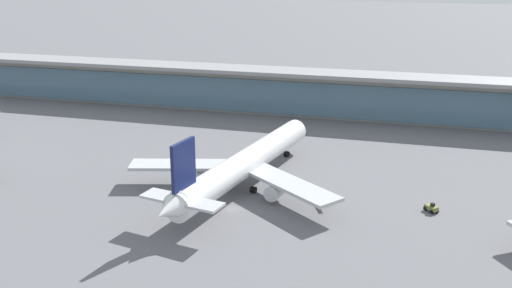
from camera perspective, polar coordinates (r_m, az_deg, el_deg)
The scene contains 5 objects.
ground_plane at distance 122.66m, azimuth -2.36°, elevation -6.40°, with size 1200.00×1200.00×0.00m, color slate.
airliner_centre_stand at distance 131.33m, azimuth -1.21°, elevation -2.01°, with size 51.18×67.47×18.09m.
service_truck_near_nose_olive at distance 126.29m, azimuth 16.89°, elevation -6.03°, with size 3.20×3.26×2.05m.
service_truck_mid_apron_yellow at distance 126.07m, azimuth 6.10°, elevation -5.39°, with size 5.80×5.73×2.70m.
terminal_building at distance 193.02m, azimuth 4.61°, elevation 5.14°, with size 283.65×12.80×15.20m.
Camera 1 is at (33.89, -106.45, 50.64)m, focal length 40.61 mm.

